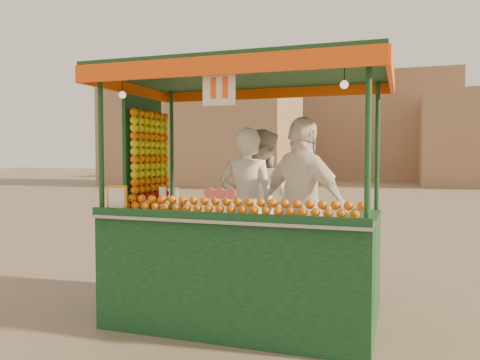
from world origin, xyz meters
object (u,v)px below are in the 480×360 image
(vendor_middle, at_px, (260,204))
(vendor_right, at_px, (303,206))
(vendor_left, at_px, (247,206))
(juice_cart, at_px, (237,240))

(vendor_middle, xyz_separation_m, vendor_right, (0.59, -0.52, 0.05))
(vendor_middle, height_order, vendor_right, vendor_right)
(vendor_right, bearing_deg, vendor_left, 12.79)
(vendor_left, xyz_separation_m, vendor_right, (0.64, -0.20, 0.04))
(vendor_middle, distance_m, vendor_right, 0.79)
(vendor_left, height_order, vendor_middle, vendor_left)
(vendor_left, bearing_deg, juice_cart, 84.30)
(juice_cart, height_order, vendor_middle, juice_cart)
(vendor_left, relative_size, vendor_right, 0.95)
(vendor_left, xyz_separation_m, vendor_middle, (0.05, 0.32, -0.00))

